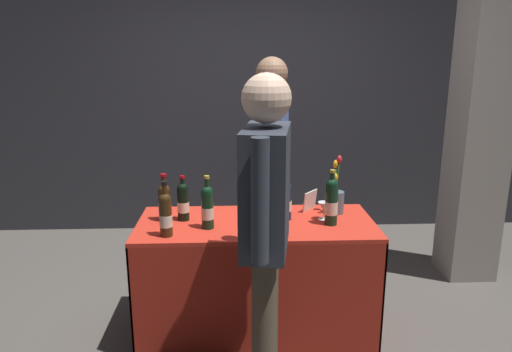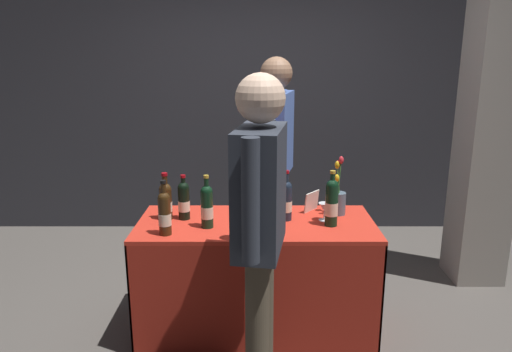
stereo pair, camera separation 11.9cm
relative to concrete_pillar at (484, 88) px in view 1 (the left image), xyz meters
The scene contains 16 objects.
ground_plane 2.47m from the concrete_pillar, 157.01° to the right, with size 12.00×12.00×0.00m, color #514C47.
back_partition 2.17m from the concrete_pillar, 145.35° to the left, with size 6.73×0.12×2.82m, color #2D2D33.
concrete_pillar is the anchor object (origin of this frame).
tasting_table 2.19m from the concrete_pillar, 157.01° to the right, with size 1.50×0.67×0.75m.
featured_wine_bottle 2.04m from the concrete_pillar, 151.73° to the right, with size 0.08×0.08×0.31m.
display_bottle_0 2.55m from the concrete_pillar, 163.40° to the right, with size 0.08×0.08×0.31m.
display_bottle_1 1.86m from the concrete_pillar, 155.72° to the right, with size 0.08×0.08×0.33m.
display_bottle_2 2.34m from the concrete_pillar, 157.65° to the right, with size 0.08×0.08×0.33m.
display_bottle_3 2.59m from the concrete_pillar, 157.17° to the right, with size 0.08×0.08×0.33m.
display_bottle_4 2.44m from the concrete_pillar, 162.63° to the right, with size 0.08×0.08×0.29m.
display_bottle_5 1.68m from the concrete_pillar, 147.99° to the right, with size 0.08×0.08×0.35m.
wine_glass_near_vendor 1.68m from the concrete_pillar, 151.54° to the right, with size 0.08×0.08×0.12m.
flower_vase 1.53m from the concrete_pillar, 153.92° to the right, with size 0.10×0.10×0.39m.
brochure_stand 1.67m from the concrete_pillar, 158.88° to the right, with size 0.15×0.01×0.14m, color silver.
vendor_presenter 1.69m from the concrete_pillar, behind, with size 0.31×0.62×1.77m.
taster_foreground_right 2.31m from the concrete_pillar, 141.35° to the right, with size 0.28×0.62×1.70m.
Camera 1 is at (-0.12, -2.84, 1.78)m, focal length 33.21 mm.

